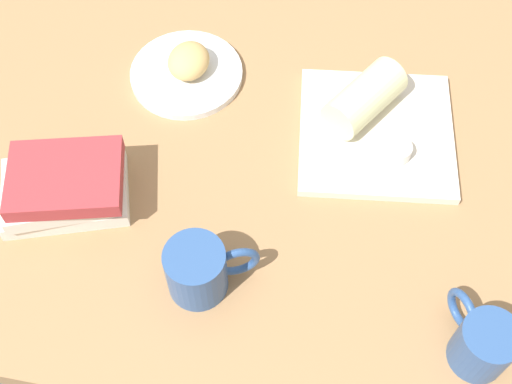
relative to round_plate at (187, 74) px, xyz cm
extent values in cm
cube|color=#9E754C|center=(14.35, -13.12, -2.70)|extent=(110.00, 90.00, 4.00)
cylinder|color=white|center=(0.00, 0.00, 0.00)|extent=(20.16, 20.16, 1.40)
ellipsoid|color=tan|center=(0.56, 0.39, 3.11)|extent=(7.86, 9.03, 4.82)
cube|color=silver|center=(34.82, -6.93, 0.10)|extent=(28.81, 28.81, 1.60)
cylinder|color=silver|center=(38.47, -11.44, 2.18)|extent=(4.50, 4.50, 2.57)
cylinder|color=#CA5F29|center=(38.47, -11.44, 3.17)|extent=(3.69, 3.69, 0.40)
cylinder|color=beige|center=(31.89, -3.32, 4.43)|extent=(13.76, 16.05, 7.06)
cube|color=silver|center=(-12.80, -28.46, 0.71)|extent=(22.94, 19.07, 2.82)
cube|color=silver|center=(-12.59, -29.16, 3.46)|extent=(20.88, 18.10, 2.67)
cube|color=#A53338|center=(-11.31, -28.99, 6.25)|extent=(19.98, 16.97, 2.92)
cylinder|color=#2D518C|center=(11.49, -39.30, 4.00)|extent=(8.95, 8.95, 9.40)
cylinder|color=#B27040|center=(11.49, -39.30, 8.10)|extent=(7.34, 7.34, 0.40)
torus|color=#2D518C|center=(16.99, -36.83, 4.00)|extent=(6.73, 3.90, 6.84)
cylinder|color=#2D518C|center=(52.42, -42.78, 3.80)|extent=(8.08, 8.08, 9.01)
cylinder|color=#A56E41|center=(52.42, -42.78, 7.71)|extent=(6.62, 6.62, 0.40)
torus|color=#2D518C|center=(49.42, -38.14, 3.80)|extent=(4.60, 6.20, 6.61)
camera|label=1|loc=(27.91, -79.30, 94.23)|focal=48.34mm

